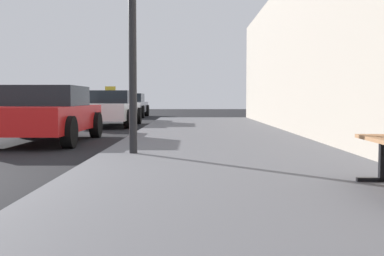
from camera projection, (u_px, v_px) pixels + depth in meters
sidewalk at (244, 182)px, 5.04m from camera, size 4.00×32.00×0.15m
car_red at (42, 114)px, 10.54m from camera, size 2.03×4.04×1.27m
car_white at (107, 108)px, 16.85m from camera, size 1.94×4.53×1.43m
car_silver at (126, 105)px, 25.33m from camera, size 2.03×4.10×1.43m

